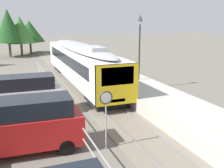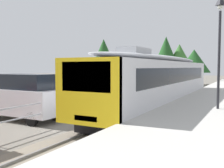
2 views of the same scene
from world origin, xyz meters
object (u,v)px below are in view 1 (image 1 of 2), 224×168
at_px(parked_van_white, 23,95).
at_px(speed_limit_sign, 106,106).
at_px(parked_van_red, 29,125).
at_px(platform_lamp_mid_platform, 140,35).
at_px(commuter_train, 81,61).

bearing_deg(parked_van_white, speed_limit_sign, -61.77).
height_order(parked_van_red, parked_van_white, same).
bearing_deg(parked_van_red, platform_lamp_mid_platform, 40.60).
distance_m(commuter_train, platform_lamp_mid_platform, 6.14).
bearing_deg(parked_van_red, parked_van_white, 90.00).
xyz_separation_m(speed_limit_sign, parked_van_white, (-3.32, 6.19, -0.83)).
bearing_deg(commuter_train, parked_van_red, -114.54).
bearing_deg(speed_limit_sign, platform_lamp_mid_platform, 55.94).
relative_size(commuter_train, parked_van_red, 3.71).
bearing_deg(platform_lamp_mid_platform, commuter_train, 136.21).
bearing_deg(parked_van_red, speed_limit_sign, -17.32).
height_order(speed_limit_sign, parked_van_red, speed_limit_sign).
relative_size(commuter_train, parked_van_white, 3.74).
xyz_separation_m(commuter_train, parked_van_red, (-5.52, -12.09, -0.85)).
distance_m(platform_lamp_mid_platform, parked_van_white, 10.59).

